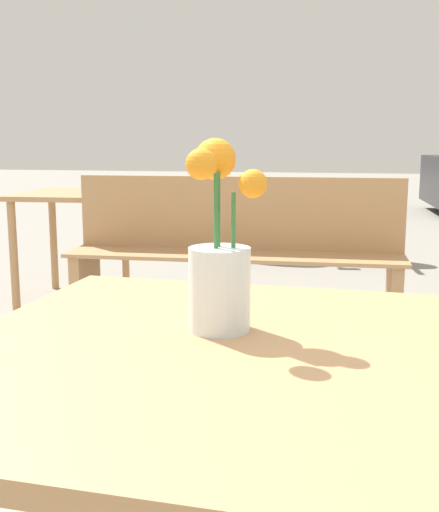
{
  "coord_description": "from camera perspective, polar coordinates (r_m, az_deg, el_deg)",
  "views": [
    {
      "loc": [
        0.19,
        -0.93,
        1.05
      ],
      "look_at": [
        -0.02,
        0.08,
        0.86
      ],
      "focal_mm": 45.0,
      "sensor_mm": 36.0,
      "label": 1
    }
  ],
  "objects": [
    {
      "name": "table_front",
      "position": [
        1.03,
        -0.11,
        -13.56
      ],
      "size": [
        0.88,
        0.9,
        0.74
      ],
      "color": "tan",
      "rests_on": "ground_plane"
    },
    {
      "name": "flower_vase",
      "position": [
        1.06,
        -0.0,
        -1.01
      ],
      "size": [
        0.13,
        0.13,
        0.32
      ],
      "color": "silver",
      "rests_on": "table_front"
    },
    {
      "name": "table_back",
      "position": [
        4.27,
        -13.03,
        3.78
      ],
      "size": [
        0.68,
        0.76,
        0.71
      ],
      "color": "tan",
      "rests_on": "ground_plane"
    },
    {
      "name": "bench_middle",
      "position": [
        3.49,
        1.44,
        0.77
      ],
      "size": [
        1.81,
        0.41,
        0.85
      ],
      "color": "tan",
      "rests_on": "ground_plane"
    },
    {
      "name": "bicycle",
      "position": [
        5.71,
        8.53,
        2.95
      ],
      "size": [
        1.52,
        0.44,
        0.72
      ],
      "color": "black",
      "rests_on": "ground_plane"
    }
  ]
}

